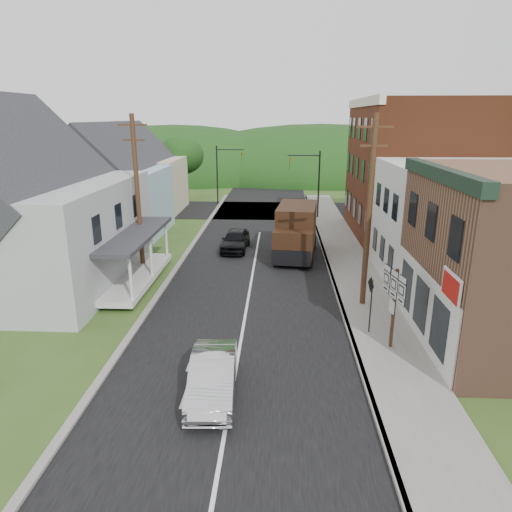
# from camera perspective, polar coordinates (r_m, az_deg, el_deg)

# --- Properties ---
(ground) EXTENTS (120.00, 120.00, 0.00)m
(ground) POSITION_cam_1_polar(r_m,az_deg,el_deg) (19.42, -1.80, -9.99)
(ground) COLOR #2D4719
(ground) RESTS_ON ground
(road) EXTENTS (9.00, 90.00, 0.02)m
(road) POSITION_cam_1_polar(r_m,az_deg,el_deg) (28.68, -0.20, -0.90)
(road) COLOR black
(road) RESTS_ON ground
(cross_road) EXTENTS (60.00, 9.00, 0.02)m
(cross_road) POSITION_cam_1_polar(r_m,az_deg,el_deg) (45.14, 0.96, 5.73)
(cross_road) COLOR black
(cross_road) RESTS_ON ground
(sidewalk_right) EXTENTS (2.80, 55.00, 0.15)m
(sidewalk_right) POSITION_cam_1_polar(r_m,az_deg,el_deg) (27.08, 12.14, -2.22)
(sidewalk_right) COLOR slate
(sidewalk_right) RESTS_ON ground
(curb_right) EXTENTS (0.20, 55.00, 0.15)m
(curb_right) POSITION_cam_1_polar(r_m,az_deg,el_deg) (26.89, 9.30, -2.19)
(curb_right) COLOR slate
(curb_right) RESTS_ON ground
(curb_left) EXTENTS (0.30, 55.00, 0.12)m
(curb_left) POSITION_cam_1_polar(r_m,az_deg,el_deg) (27.41, -10.18, -1.90)
(curb_left) COLOR slate
(curb_left) RESTS_ON ground
(storefront_white) EXTENTS (8.00, 7.00, 6.50)m
(storefront_white) POSITION_cam_1_polar(r_m,az_deg,el_deg) (27.21, 24.04, 3.71)
(storefront_white) COLOR silver
(storefront_white) RESTS_ON ground
(storefront_red) EXTENTS (8.00, 12.00, 10.00)m
(storefront_red) POSITION_cam_1_polar(r_m,az_deg,el_deg) (35.84, 19.08, 9.97)
(storefront_red) COLOR #622D17
(storefront_red) RESTS_ON ground
(house_gray) EXTENTS (10.20, 12.24, 8.35)m
(house_gray) POSITION_cam_1_polar(r_m,az_deg,el_deg) (27.26, -26.92, 5.49)
(house_gray) COLOR #AAADB0
(house_gray) RESTS_ON ground
(house_blue) EXTENTS (7.14, 8.16, 7.28)m
(house_blue) POSITION_cam_1_polar(r_m,az_deg,el_deg) (36.81, -17.14, 8.25)
(house_blue) COLOR #95B7CB
(house_blue) RESTS_ON ground
(house_cream) EXTENTS (7.14, 8.16, 7.28)m
(house_cream) POSITION_cam_1_polar(r_m,az_deg,el_deg) (45.44, -13.94, 10.03)
(house_cream) COLOR beige
(house_cream) RESTS_ON ground
(utility_pole_right) EXTENTS (1.60, 0.26, 9.00)m
(utility_pole_right) POSITION_cam_1_polar(r_m,az_deg,el_deg) (21.56, 13.93, 5.39)
(utility_pole_right) COLOR #472D19
(utility_pole_right) RESTS_ON ground
(utility_pole_left) EXTENTS (1.60, 0.26, 9.00)m
(utility_pole_left) POSITION_cam_1_polar(r_m,az_deg,el_deg) (26.80, -14.59, 7.53)
(utility_pole_left) COLOR #472D19
(utility_pole_left) RESTS_ON ground
(traffic_signal_right) EXTENTS (2.87, 0.20, 6.00)m
(traffic_signal_right) POSITION_cam_1_polar(r_m,az_deg,el_deg) (41.16, 6.90, 9.82)
(traffic_signal_right) COLOR black
(traffic_signal_right) RESTS_ON ground
(traffic_signal_left) EXTENTS (2.87, 0.20, 6.00)m
(traffic_signal_left) POSITION_cam_1_polar(r_m,az_deg,el_deg) (48.36, -4.07, 10.95)
(traffic_signal_left) COLOR black
(traffic_signal_left) RESTS_ON ground
(tree_left_c) EXTENTS (5.80, 5.80, 8.41)m
(tree_left_c) POSITION_cam_1_polar(r_m,az_deg,el_deg) (42.60, -26.41, 11.40)
(tree_left_c) COLOR #382616
(tree_left_c) RESTS_ON ground
(tree_left_d) EXTENTS (4.80, 4.80, 6.94)m
(tree_left_d) POSITION_cam_1_polar(r_m,az_deg,el_deg) (50.50, -9.31, 12.31)
(tree_left_d) COLOR #382616
(tree_left_d) RESTS_ON ground
(forested_ridge) EXTENTS (90.00, 30.00, 16.00)m
(forested_ridge) POSITION_cam_1_polar(r_m,az_deg,el_deg) (72.80, 1.73, 10.03)
(forested_ridge) COLOR #15320F
(forested_ridge) RESTS_ON ground
(silver_sedan) EXTENTS (1.70, 4.23, 1.37)m
(silver_sedan) POSITION_cam_1_polar(r_m,az_deg,el_deg) (15.47, -5.42, -14.78)
(silver_sedan) COLOR silver
(silver_sedan) RESTS_ON ground
(dark_sedan) EXTENTS (1.93, 4.30, 1.44)m
(dark_sedan) POSITION_cam_1_polar(r_m,az_deg,el_deg) (31.33, -2.59, 2.00)
(dark_sedan) COLOR black
(dark_sedan) RESTS_ON ground
(delivery_van) EXTENTS (3.04, 6.16, 3.32)m
(delivery_van) POSITION_cam_1_polar(r_m,az_deg,el_deg) (29.78, 5.02, 3.07)
(delivery_van) COLOR black
(delivery_van) RESTS_ON ground
(route_sign_cluster) EXTENTS (0.44, 1.82, 3.23)m
(route_sign_cluster) POSITION_cam_1_polar(r_m,az_deg,el_deg) (18.18, 16.83, -4.95)
(route_sign_cluster) COLOR #472D19
(route_sign_cluster) RESTS_ON sidewalk_right
(warning_sign) EXTENTS (0.16, 0.68, 2.47)m
(warning_sign) POSITION_cam_1_polar(r_m,az_deg,el_deg) (19.38, 14.17, -4.98)
(warning_sign) COLOR black
(warning_sign) RESTS_ON sidewalk_right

